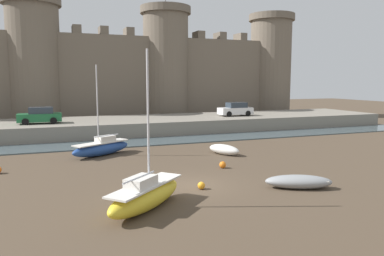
{
  "coord_description": "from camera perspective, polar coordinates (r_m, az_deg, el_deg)",
  "views": [
    {
      "loc": [
        -7.11,
        -18.73,
        5.73
      ],
      "look_at": [
        1.98,
        5.16,
        2.5
      ],
      "focal_mm": 35.0,
      "sensor_mm": 36.0,
      "label": 1
    }
  ],
  "objects": [
    {
      "name": "ground_plane",
      "position": [
        20.84,
        -0.03,
        -8.76
      ],
      "size": [
        160.0,
        160.0,
        0.0
      ],
      "primitive_type": "plane",
      "color": "#4C3D2D"
    },
    {
      "name": "water_channel",
      "position": [
        35.09,
        -8.86,
        -2.2
      ],
      "size": [
        80.0,
        4.5,
        0.1
      ],
      "primitive_type": "cube",
      "color": "#47565B",
      "rests_on": "ground"
    },
    {
      "name": "quay_road",
      "position": [
        42.04,
        -10.94,
        0.29
      ],
      "size": [
        64.41,
        10.0,
        1.52
      ],
      "primitive_type": "cube",
      "color": "gray",
      "rests_on": "ground"
    },
    {
      "name": "castle",
      "position": [
        52.71,
        -13.21,
        8.73
      ],
      "size": [
        59.56,
        7.14,
        19.1
      ],
      "color": "#706354",
      "rests_on": "ground"
    },
    {
      "name": "rowboat_foreground_left",
      "position": [
        29.39,
        4.9,
        -3.25
      ],
      "size": [
        2.14,
        3.07,
        0.79
      ],
      "color": "silver",
      "rests_on": "ground"
    },
    {
      "name": "sailboat_near_channel_left",
      "position": [
        29.78,
        -13.59,
        -2.89
      ],
      "size": [
        5.14,
        3.84,
        6.93
      ],
      "color": "#234793",
      "rests_on": "ground"
    },
    {
      "name": "rowboat_foreground_right",
      "position": [
        21.01,
        15.94,
        -7.83
      ],
      "size": [
        3.72,
        2.53,
        0.73
      ],
      "color": "gray",
      "rests_on": "ground"
    },
    {
      "name": "sailboat_near_channel_right",
      "position": [
        17.1,
        -7.06,
        -10.08
      ],
      "size": [
        4.73,
        4.55,
        7.12
      ],
      "color": "yellow",
      "rests_on": "ground"
    },
    {
      "name": "mooring_buoy_near_shore",
      "position": [
        20.12,
        1.43,
        -8.76
      ],
      "size": [
        0.4,
        0.4,
        0.4
      ],
      "primitive_type": "sphere",
      "color": "orange",
      "rests_on": "ground"
    },
    {
      "name": "mooring_buoy_mid_mud",
      "position": [
        24.87,
        4.7,
        -5.61
      ],
      "size": [
        0.45,
        0.45,
        0.45
      ],
      "primitive_type": "sphere",
      "color": "orange",
      "rests_on": "ground"
    },
    {
      "name": "car_quay_west",
      "position": [
        39.95,
        -22.16,
        1.75
      ],
      "size": [
        4.12,
        1.92,
        1.62
      ],
      "color": "#1E6638",
      "rests_on": "quay_road"
    },
    {
      "name": "car_quay_east",
      "position": [
        45.51,
        6.67,
        2.84
      ],
      "size": [
        4.12,
        1.92,
        1.62
      ],
      "color": "silver",
      "rests_on": "quay_road"
    }
  ]
}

